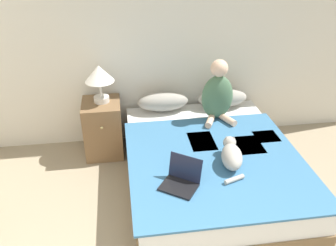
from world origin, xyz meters
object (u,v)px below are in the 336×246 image
person_sitting (218,94)px  pillow_far (222,98)px  pillow_near (163,102)px  cat_tabby (231,155)px  nightstand (103,128)px  bed (210,168)px  laptop_open (181,180)px  table_lamp (99,76)px

person_sitting → pillow_far: bearing=62.2°
pillow_near → cat_tabby: size_ratio=1.13×
cat_tabby → nightstand: bearing=58.0°
person_sitting → cat_tabby: size_ratio=1.30×
pillow_far → nightstand: size_ratio=0.91×
bed → pillow_far: (0.35, 0.86, 0.34)m
bed → nightstand: size_ratio=3.15×
bed → laptop_open: laptop_open is taller
pillow_near → cat_tabby: (0.46, -1.12, -0.01)m
nightstand → pillow_far: bearing=3.4°
table_lamp → pillow_far: bearing=2.4°
pillow_near → table_lamp: size_ratio=1.41×
laptop_open → nightstand: (-0.66, 1.27, -0.18)m
person_sitting → table_lamp: (-1.23, 0.21, 0.19)m
nightstand → bed: bearing=-36.7°
cat_tabby → table_lamp: 1.61m
pillow_near → nightstand: size_ratio=0.91×
person_sitting → laptop_open: bearing=-118.4°
laptop_open → table_lamp: size_ratio=0.93×
laptop_open → nightstand: 1.44m
pillow_far → table_lamp: 1.42m
pillow_far → laptop_open: laptop_open is taller
person_sitting → laptop_open: size_ratio=1.75×
pillow_near → pillow_far: 0.70m
bed → person_sitting: 0.81m
nightstand → laptop_open: bearing=-62.5°
pillow_far → nightstand: bearing=-176.6°
pillow_near → cat_tabby: bearing=-67.7°
laptop_open → pillow_near: bearing=123.6°
person_sitting → bed: bearing=-109.3°
pillow_far → cat_tabby: bearing=-101.8°
pillow_far → cat_tabby: pillow_far is taller
pillow_near → cat_tabby: pillow_near is taller
bed → person_sitting: size_ratio=3.00×
pillow_far → person_sitting: (-0.14, -0.27, 0.18)m
pillow_near → person_sitting: person_sitting is taller
bed → pillow_near: pillow_near is taller
bed → table_lamp: 1.48m
pillow_far → laptop_open: 1.53m
bed → pillow_near: size_ratio=3.46×
person_sitting → table_lamp: size_ratio=1.62×
nightstand → table_lamp: (0.01, 0.03, 0.61)m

